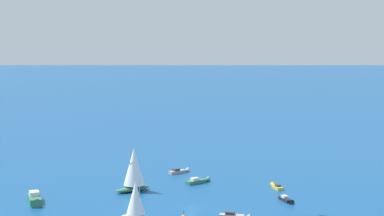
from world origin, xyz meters
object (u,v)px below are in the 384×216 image
at_px(sailboat_near_centre, 136,200).
at_px(sailboat_far_stbd, 134,169).
at_px(motorboat_far_port, 276,186).
at_px(motorboat_outer_ring_b, 180,171).
at_px(motorboat_trailing, 35,200).
at_px(motorboat_ahead, 287,200).
at_px(motorboat_mid_cluster, 199,181).
at_px(motorboat_inshore, 236,216).
at_px(motorboat_offshore, 129,180).

height_order(sailboat_near_centre, sailboat_far_stbd, sailboat_far_stbd).
bearing_deg(motorboat_far_port, motorboat_outer_ring_b, 109.22).
bearing_deg(motorboat_trailing, motorboat_ahead, -32.63).
relative_size(sailboat_near_centre, motorboat_far_port, 1.59).
xyz_separation_m(motorboat_trailing, motorboat_outer_ring_b, (47.96, 10.37, -0.32)).
bearing_deg(sailboat_far_stbd, motorboat_outer_ring_b, 29.97).
distance_m(sailboat_near_centre, motorboat_mid_cluster, 39.07).
bearing_deg(motorboat_outer_ring_b, sailboat_far_stbd, -150.03).
height_order(sailboat_far_stbd, motorboat_mid_cluster, sailboat_far_stbd).
xyz_separation_m(motorboat_trailing, motorboat_mid_cluster, (45.04, -3.90, -0.25)).
bearing_deg(sailboat_far_stbd, motorboat_inshore, -80.24).
relative_size(sailboat_near_centre, motorboat_outer_ring_b, 1.43).
bearing_deg(motorboat_mid_cluster, motorboat_inshore, -111.35).
distance_m(sailboat_far_stbd, motorboat_offshore, 12.37).
height_order(motorboat_far_port, motorboat_outer_ring_b, motorboat_outer_ring_b).
relative_size(motorboat_inshore, motorboat_ahead, 1.04).
bearing_deg(motorboat_offshore, motorboat_outer_ring_b, 7.89).
bearing_deg(motorboat_offshore, sailboat_far_stbd, -111.75).
bearing_deg(motorboat_mid_cluster, sailboat_far_stbd, 175.85).
height_order(motorboat_offshore, motorboat_outer_ring_b, motorboat_outer_ring_b).
xyz_separation_m(motorboat_offshore, motorboat_mid_cluster, (15.26, -11.75, 0.11)).
bearing_deg(motorboat_trailing, sailboat_near_centre, -63.27).
relative_size(sailboat_far_stbd, motorboat_ahead, 2.16).
distance_m(motorboat_trailing, motorboat_ahead, 60.76).
xyz_separation_m(motorboat_inshore, motorboat_mid_cluster, (13.29, 34.01, 0.05)).
bearing_deg(motorboat_ahead, motorboat_trailing, 147.37).
distance_m(motorboat_offshore, motorboat_outer_ring_b, 18.35).
relative_size(motorboat_far_port, motorboat_inshore, 0.98).
xyz_separation_m(motorboat_mid_cluster, motorboat_outer_ring_b, (2.92, 14.27, -0.07)).
bearing_deg(motorboat_trailing, sailboat_far_stbd, -5.55).
bearing_deg(motorboat_mid_cluster, motorboat_ahead, -78.01).
bearing_deg(motorboat_offshore, motorboat_inshore, -87.54).
height_order(motorboat_inshore, motorboat_trailing, motorboat_trailing).
bearing_deg(sailboat_near_centre, motorboat_inshore, -32.23).
relative_size(sailboat_near_centre, motorboat_offshore, 1.56).
bearing_deg(motorboat_ahead, motorboat_outer_ring_b, 94.26).
relative_size(motorboat_offshore, motorboat_trailing, 0.56).
xyz_separation_m(sailboat_near_centre, motorboat_inshore, (18.55, -11.70, -3.86)).
bearing_deg(motorboat_mid_cluster, motorboat_offshore, 142.41).
xyz_separation_m(motorboat_offshore, motorboat_ahead, (21.39, -40.62, -0.02)).
bearing_deg(motorboat_trailing, motorboat_mid_cluster, -4.95).
bearing_deg(motorboat_trailing, motorboat_inshore, -50.05).
xyz_separation_m(sailboat_far_stbd, motorboat_outer_ring_b, (22.30, 12.86, -5.34)).
distance_m(motorboat_ahead, motorboat_mid_cluster, 29.51).
relative_size(motorboat_far_port, sailboat_far_stbd, 0.47).
relative_size(motorboat_inshore, motorboat_trailing, 0.56).
distance_m(sailboat_near_centre, motorboat_outer_ring_b, 50.61).
height_order(sailboat_near_centre, motorboat_inshore, sailboat_near_centre).
xyz_separation_m(sailboat_far_stbd, motorboat_mid_cluster, (19.38, -1.41, -5.28)).
bearing_deg(motorboat_outer_ring_b, motorboat_offshore, -172.11).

